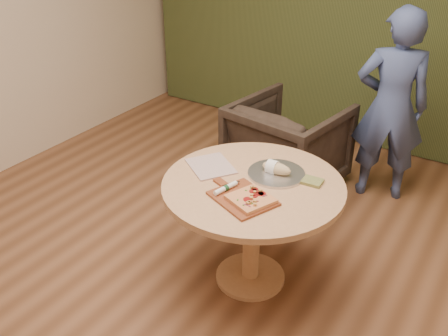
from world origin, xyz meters
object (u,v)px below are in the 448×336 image
flatbread_pizza (251,199)px  bread_roll (275,168)px  person_standing (391,107)px  cutlery_roll (226,188)px  serving_tray (276,173)px  armchair (288,141)px  pedestal_table (253,202)px  pizza_paddle (242,198)px

flatbread_pizza → bread_roll: (-0.04, 0.36, 0.02)m
flatbread_pizza → person_standing: (0.28, 1.74, 0.02)m
cutlery_roll → serving_tray: bearing=80.0°
flatbread_pizza → armchair: bearing=107.4°
bread_roll → flatbread_pizza: bearing=-84.2°
pedestal_table → flatbread_pizza: bearing=-63.9°
flatbread_pizza → pizza_paddle: bearing=173.4°
pizza_paddle → person_standing: bearing=101.1°
armchair → serving_tray: bearing=120.2°
flatbread_pizza → cutlery_roll: (-0.18, 0.02, 0.00)m
cutlery_roll → serving_tray: (0.15, 0.35, -0.02)m
bread_roll → armchair: 1.19m
pedestal_table → flatbread_pizza: flatbread_pizza is taller
pedestal_table → flatbread_pizza: size_ratio=3.88×
pedestal_table → bread_roll: 0.25m
flatbread_pizza → person_standing: 1.76m
pizza_paddle → person_standing: size_ratio=0.30×
serving_tray → person_standing: 1.41m
person_standing → cutlery_roll: bearing=54.3°
pedestal_table → person_standing: 1.60m
bread_roll → armchair: size_ratio=0.22×
cutlery_roll → flatbread_pizza: bearing=8.2°
pizza_paddle → bread_roll: (0.03, 0.36, 0.04)m
pizza_paddle → cutlery_roll: cutlery_roll is taller
serving_tray → person_standing: size_ratio=0.22×
serving_tray → person_standing: (0.30, 1.38, 0.04)m
flatbread_pizza → pedestal_table: bearing=116.1°
person_standing → flatbread_pizza: bearing=60.1°
armchair → bread_roll: bearing=119.7°
bread_roll → armchair: (-0.41, 1.06, -0.36)m
serving_tray → bread_roll: bread_roll is taller
pedestal_table → person_standing: bearing=76.4°
pizza_paddle → person_standing: person_standing is taller
pedestal_table → pizza_paddle: pizza_paddle is taller
pizza_paddle → flatbread_pizza: bearing=15.6°
flatbread_pizza → bread_roll: bearing=95.8°
armchair → person_standing: 0.87m
pizza_paddle → armchair: size_ratio=0.55×
cutlery_roll → serving_tray: size_ratio=0.56×
bread_roll → cutlery_roll: bearing=-112.4°
serving_tray → pedestal_table: bearing=-112.8°
serving_tray → armchair: 1.19m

